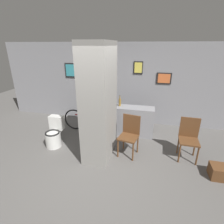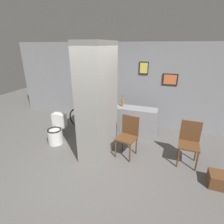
% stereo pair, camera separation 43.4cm
% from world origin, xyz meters
% --- Properties ---
extents(ground_plane, '(14.00, 14.00, 0.00)m').
position_xyz_m(ground_plane, '(0.00, 0.00, 0.00)').
color(ground_plane, '#5B5956').
extents(wall_back, '(8.00, 0.09, 2.60)m').
position_xyz_m(wall_back, '(0.00, 2.63, 1.30)').
color(wall_back, gray).
rests_on(wall_back, ground_plane).
extents(pillar_center, '(0.61, 1.11, 2.60)m').
position_xyz_m(pillar_center, '(0.04, 0.56, 1.30)').
color(pillar_center, gray).
rests_on(pillar_center, ground_plane).
extents(counter_shelf, '(1.40, 0.44, 0.85)m').
position_xyz_m(counter_shelf, '(0.59, 1.70, 0.43)').
color(counter_shelf, gray).
rests_on(counter_shelf, ground_plane).
extents(toilet, '(0.40, 0.56, 0.76)m').
position_xyz_m(toilet, '(-1.25, 0.63, 0.32)').
color(toilet, silver).
rests_on(toilet, ground_plane).
extents(chair_near_pillar, '(0.50, 0.50, 0.97)m').
position_xyz_m(chair_near_pillar, '(0.73, 0.70, 0.54)').
color(chair_near_pillar, brown).
rests_on(chair_near_pillar, ground_plane).
extents(chair_by_doorway, '(0.44, 0.44, 0.97)m').
position_xyz_m(chair_by_doorway, '(2.08, 0.84, 0.54)').
color(chair_by_doorway, brown).
rests_on(chair_by_doorway, ground_plane).
extents(bicycle, '(1.60, 0.42, 0.72)m').
position_xyz_m(bicycle, '(-0.65, 1.62, 0.35)').
color(bicycle, black).
rests_on(bicycle, ground_plane).
extents(bottle_tall, '(0.06, 0.06, 0.33)m').
position_xyz_m(bottle_tall, '(0.29, 1.72, 0.98)').
color(bottle_tall, olive).
rests_on(bottle_tall, counter_shelf).
extents(floor_crate, '(0.33, 0.33, 0.27)m').
position_xyz_m(floor_crate, '(2.60, 0.25, 0.13)').
color(floor_crate, brown).
rests_on(floor_crate, ground_plane).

